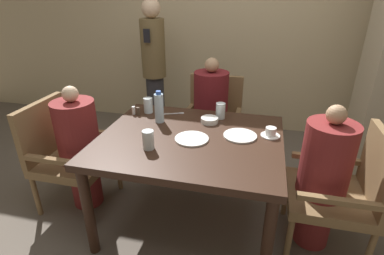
{
  "coord_description": "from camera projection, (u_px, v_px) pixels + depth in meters",
  "views": [
    {
      "loc": [
        0.46,
        -1.81,
        1.68
      ],
      "look_at": [
        0.0,
        0.05,
        0.78
      ],
      "focal_mm": 28.0,
      "sensor_mm": 36.0,
      "label": 1
    }
  ],
  "objects": [
    {
      "name": "plate_main_left",
      "position": [
        192.0,
        139.0,
        2.06
      ],
      "size": [
        0.23,
        0.23,
        0.01
      ],
      "color": "white",
      "rests_on": "dining_table"
    },
    {
      "name": "teacup_with_saucer",
      "position": [
        271.0,
        133.0,
        2.1
      ],
      "size": [
        0.13,
        0.13,
        0.07
      ],
      "color": "white",
      "rests_on": "dining_table"
    },
    {
      "name": "wall_back",
      "position": [
        230.0,
        14.0,
        3.51
      ],
      "size": [
        8.0,
        0.06,
        2.8
      ],
      "color": "#C6B289",
      "rests_on": "ground_plane"
    },
    {
      "name": "standing_host",
      "position": [
        154.0,
        67.0,
        3.43
      ],
      "size": [
        0.27,
        0.31,
        1.59
      ],
      "color": "#2D2D33",
      "rests_on": "ground_plane"
    },
    {
      "name": "chair_far_side",
      "position": [
        213.0,
        119.0,
        3.03
      ],
      "size": [
        0.54,
        0.54,
        0.88
      ],
      "color": "brown",
      "rests_on": "ground_plane"
    },
    {
      "name": "salt_shaker",
      "position": [
        134.0,
        110.0,
        2.46
      ],
      "size": [
        0.03,
        0.03,
        0.07
      ],
      "color": "white",
      "rests_on": "dining_table"
    },
    {
      "name": "pepper_shaker",
      "position": [
        138.0,
        111.0,
        2.45
      ],
      "size": [
        0.03,
        0.03,
        0.06
      ],
      "color": "#4C3D2D",
      "rests_on": "dining_table"
    },
    {
      "name": "plate_main_right",
      "position": [
        240.0,
        136.0,
        2.1
      ],
      "size": [
        0.23,
        0.23,
        0.01
      ],
      "color": "white",
      "rests_on": "dining_table"
    },
    {
      "name": "diner_in_right_chair",
      "position": [
        323.0,
        178.0,
        1.98
      ],
      "size": [
        0.32,
        0.32,
        1.05
      ],
      "color": "maroon",
      "rests_on": "ground_plane"
    },
    {
      "name": "dining_table",
      "position": [
        190.0,
        148.0,
        2.13
      ],
      "size": [
        1.27,
        1.06,
        0.73
      ],
      "color": "#331E14",
      "rests_on": "ground_plane"
    },
    {
      "name": "chair_left_side",
      "position": [
        65.0,
        151.0,
        2.43
      ],
      "size": [
        0.54,
        0.54,
        0.88
      ],
      "color": "brown",
      "rests_on": "ground_plane"
    },
    {
      "name": "glass_tall_near",
      "position": [
        220.0,
        111.0,
        2.37
      ],
      "size": [
        0.07,
        0.07,
        0.13
      ],
      "color": "silver",
      "rests_on": "dining_table"
    },
    {
      "name": "fork_beside_plate",
      "position": [
        176.0,
        113.0,
        2.48
      ],
      "size": [
        0.16,
        0.08,
        0.0
      ],
      "color": "silver",
      "rests_on": "dining_table"
    },
    {
      "name": "ground_plane",
      "position": [
        190.0,
        218.0,
        2.4
      ],
      "size": [
        16.0,
        16.0,
        0.0
      ],
      "primitive_type": "plane",
      "color": "#60564C"
    },
    {
      "name": "water_bottle",
      "position": [
        159.0,
        108.0,
        2.29
      ],
      "size": [
        0.07,
        0.07,
        0.25
      ],
      "color": "silver",
      "rests_on": "dining_table"
    },
    {
      "name": "diner_in_left_chair",
      "position": [
        80.0,
        147.0,
        2.37
      ],
      "size": [
        0.32,
        0.32,
        1.04
      ],
      "color": "maroon",
      "rests_on": "ground_plane"
    },
    {
      "name": "glass_tall_far",
      "position": [
        148.0,
        140.0,
        1.92
      ],
      "size": [
        0.07,
        0.07,
        0.13
      ],
      "color": "silver",
      "rests_on": "dining_table"
    },
    {
      "name": "glass_tall_mid",
      "position": [
        148.0,
        105.0,
        2.48
      ],
      "size": [
        0.07,
        0.07,
        0.13
      ],
      "color": "silver",
      "rests_on": "dining_table"
    },
    {
      "name": "chair_right_side",
      "position": [
        344.0,
        189.0,
        1.98
      ],
      "size": [
        0.54,
        0.54,
        0.88
      ],
      "color": "brown",
      "rests_on": "ground_plane"
    },
    {
      "name": "diner_in_far_chair",
      "position": [
        210.0,
        115.0,
        2.86
      ],
      "size": [
        0.32,
        0.32,
        1.12
      ],
      "color": "maroon",
      "rests_on": "ground_plane"
    },
    {
      "name": "bowl_small",
      "position": [
        209.0,
        120.0,
        2.31
      ],
      "size": [
        0.13,
        0.13,
        0.04
      ],
      "color": "white",
      "rests_on": "dining_table"
    }
  ]
}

